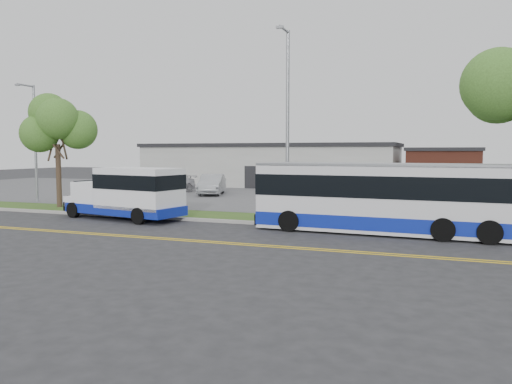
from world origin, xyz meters
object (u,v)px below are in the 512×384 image
at_px(streetlight_near, 287,118).
at_px(streetlight_far, 34,138).
at_px(tree_west, 57,126).
at_px(transit_bus, 382,198).
at_px(parked_car_a, 212,184).
at_px(parked_car_b, 169,184).
at_px(shuttle_bus, 130,192).
at_px(pedestrian, 156,195).

height_order(streetlight_near, streetlight_far, streetlight_near).
xyz_separation_m(tree_west, transit_bus, (19.97, -2.60, -3.58)).
relative_size(streetlight_far, parked_car_a, 1.62).
distance_m(tree_west, parked_car_b, 12.75).
bearing_deg(streetlight_far, parked_car_b, 63.70).
relative_size(shuttle_bus, pedestrian, 4.10).
relative_size(shuttle_bus, transit_bus, 0.66).
distance_m(streetlight_near, transit_bus, 6.54).
relative_size(tree_west, shuttle_bus, 0.94).
height_order(shuttle_bus, transit_bus, transit_bus).
bearing_deg(streetlight_far, pedestrian, -7.67).
bearing_deg(parked_car_a, transit_bus, -60.50).
relative_size(streetlight_near, pedestrian, 5.29).
bearing_deg(parked_car_a, streetlight_near, -67.40).
bearing_deg(parked_car_a, tree_west, -130.81).
bearing_deg(parked_car_b, tree_west, -72.06).
bearing_deg(parked_car_a, streetlight_far, -151.36).
bearing_deg(streetlight_near, shuttle_bus, -164.08).
relative_size(tree_west, transit_bus, 0.62).
xyz_separation_m(tree_west, parked_car_b, (0.82, 11.97, -4.31)).
xyz_separation_m(parked_car_a, parked_car_b, (-4.24, 0.46, -0.10)).
bearing_deg(streetlight_far, transit_bus, -11.36).
bearing_deg(parked_car_a, pedestrian, -99.40).
height_order(streetlight_far, pedestrian, streetlight_far).
distance_m(shuttle_bus, pedestrian, 3.61).
xyz_separation_m(shuttle_bus, parked_car_a, (-2.03, 14.24, -0.54)).
height_order(streetlight_near, shuttle_bus, streetlight_near).
bearing_deg(pedestrian, parked_car_a, -101.99).
relative_size(streetlight_near, parked_car_a, 1.93).
bearing_deg(pedestrian, tree_west, -12.66).
distance_m(streetlight_far, pedestrian, 11.15).
height_order(tree_west, streetlight_far, streetlight_far).
bearing_deg(transit_bus, tree_west, 174.82).
bearing_deg(shuttle_bus, streetlight_far, 166.95).
bearing_deg(transit_bus, streetlight_far, 170.88).
xyz_separation_m(transit_bus, parked_car_a, (-14.91, 14.11, -0.63)).
bearing_deg(parked_car_b, pedestrian, -41.18).
distance_m(pedestrian, parked_car_a, 10.80).
distance_m(tree_west, parked_car_a, 13.26).
bearing_deg(shuttle_bus, streetlight_near, 26.92).
distance_m(transit_bus, parked_car_a, 20.54).
height_order(streetlight_near, parked_car_a, streetlight_near).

